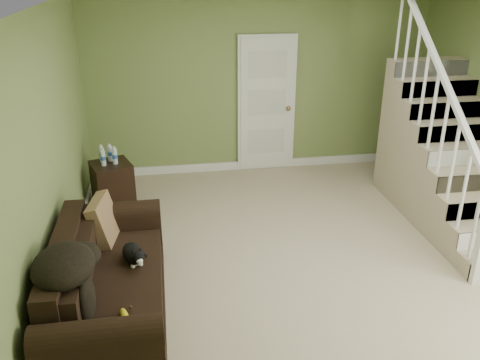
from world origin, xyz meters
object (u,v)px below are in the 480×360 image
object	(u,v)px
sofa	(106,290)
side_table	(112,183)
cat	(133,255)
banana	(125,316)

from	to	relation	value
sofa	side_table	distance (m)	2.43
cat	banana	bearing A→B (deg)	-110.98
sofa	side_table	world-z (taller)	sofa
sofa	banana	size ratio (longest dim) A/B	10.79
cat	banana	size ratio (longest dim) A/B	2.41
sofa	cat	distance (m)	0.38
side_table	cat	xyz separation A→B (m)	(0.36, -2.23, 0.24)
sofa	cat	size ratio (longest dim) A/B	4.48
sofa	side_table	bearing A→B (deg)	92.74
sofa	banana	bearing A→B (deg)	-70.97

